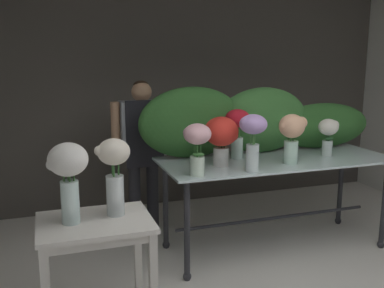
{
  "coord_description": "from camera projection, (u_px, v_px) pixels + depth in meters",
  "views": [
    {
      "loc": [
        -1.69,
        -1.66,
        1.82
      ],
      "look_at": [
        -0.62,
        1.53,
        1.14
      ],
      "focal_mm": 41.44,
      "sensor_mm": 36.0,
      "label": 1
    }
  ],
  "objects": [
    {
      "name": "ground_plane",
      "position": [
        247.0,
        256.0,
        4.08
      ],
      "size": [
        7.8,
        7.8,
        0.0
      ],
      "primitive_type": "plane",
      "color": "silver"
    },
    {
      "name": "vase_ivory_lilies",
      "position": [
        328.0,
        132.0,
        4.18
      ],
      "size": [
        0.22,
        0.19,
        0.35
      ],
      "color": "silver",
      "rests_on": "display_table_glass"
    },
    {
      "name": "vase_white_roses_tall",
      "position": [
        69.0,
        171.0,
        2.69
      ],
      "size": [
        0.25,
        0.24,
        0.51
      ],
      "color": "silver",
      "rests_on": "side_table_white"
    },
    {
      "name": "vase_lilac_carnations",
      "position": [
        253.0,
        134.0,
        3.58
      ],
      "size": [
        0.23,
        0.23,
        0.47
      ],
      "color": "silver",
      "rests_on": "display_table_glass"
    },
    {
      "name": "vase_scarlet_tulips",
      "position": [
        221.0,
        135.0,
        3.78
      ],
      "size": [
        0.34,
        0.3,
        0.43
      ],
      "color": "silver",
      "rests_on": "display_table_glass"
    },
    {
      "name": "vase_blush_snapdragons",
      "position": [
        197.0,
        143.0,
        3.47
      ],
      "size": [
        0.22,
        0.22,
        0.42
      ],
      "color": "silver",
      "rests_on": "display_table_glass"
    },
    {
      "name": "display_table_glass",
      "position": [
        276.0,
        173.0,
        4.12
      ],
      "size": [
        2.16,
        0.86,
        0.88
      ],
      "color": "silver",
      "rests_on": "ground"
    },
    {
      "name": "vase_crimson_ranunculus",
      "position": [
        237.0,
        127.0,
        4.05
      ],
      "size": [
        0.23,
        0.23,
        0.46
      ],
      "color": "silver",
      "rests_on": "display_table_glass"
    },
    {
      "name": "florist",
      "position": [
        143.0,
        141.0,
        4.42
      ],
      "size": [
        0.62,
        0.24,
        1.57
      ],
      "color": "#232328",
      "rests_on": "ground"
    },
    {
      "name": "side_table_white",
      "position": [
        96.0,
        237.0,
        2.82
      ],
      "size": [
        0.71,
        0.56,
        0.79
      ],
      "color": "silver",
      "rests_on": "ground"
    },
    {
      "name": "vase_peach_hydrangea",
      "position": [
        292.0,
        133.0,
        3.86
      ],
      "size": [
        0.27,
        0.23,
        0.44
      ],
      "color": "silver",
      "rests_on": "display_table_glass"
    },
    {
      "name": "vase_cream_lisianthus_tall",
      "position": [
        114.0,
        170.0,
        2.83
      ],
      "size": [
        0.23,
        0.21,
        0.51
      ],
      "color": "silver",
      "rests_on": "side_table_white"
    },
    {
      "name": "foliage_backdrop",
      "position": [
        252.0,
        122.0,
        4.28
      ],
      "size": [
        2.46,
        0.31,
        0.66
      ],
      "color": "#2D6028",
      "rests_on": "display_table_glass"
    },
    {
      "name": "wall_back",
      "position": [
        187.0,
        93.0,
        5.46
      ],
      "size": [
        5.32,
        0.12,
        2.72
      ],
      "primitive_type": "cube",
      "color": "#4C4742",
      "rests_on": "ground"
    }
  ]
}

